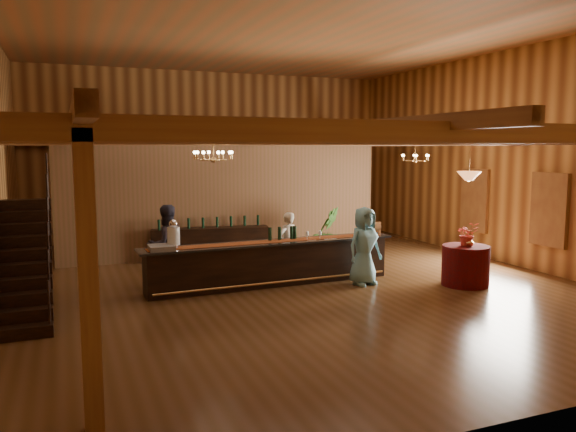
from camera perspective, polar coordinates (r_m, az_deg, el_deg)
name	(u,v)px	position (r m, az deg, el deg)	size (l,w,h in m)	color
floor	(291,281)	(12.81, 0.31, -6.61)	(14.00, 14.00, 0.00)	#462B14
ceiling	(291,31)	(12.70, 0.33, 18.28)	(14.00, 14.00, 0.00)	#A86033
wall_back	(213,155)	(19.13, -7.64, 6.12)	(12.00, 0.10, 5.50)	#C18A44
wall_front	(539,172)	(6.53, 24.17, 4.13)	(12.00, 0.10, 5.50)	#C18A44
wall_right	(504,158)	(15.73, 21.12, 5.56)	(0.10, 14.00, 5.50)	#C18A44
beam_grid	(283,137)	(12.93, -0.53, 8.00)	(11.90, 13.90, 0.39)	olive
support_posts	(300,213)	(12.08, 1.21, 0.27)	(9.20, 10.20, 3.20)	olive
partition_wall	(227,200)	(15.68, -6.20, 1.58)	(9.00, 0.18, 3.10)	brown
window_right_front	(549,210)	(14.63, 25.02, 0.59)	(0.12, 1.05, 1.75)	white
window_right_back	(475,200)	(16.51, 18.45, 1.53)	(0.12, 1.05, 1.75)	white
staircase	(22,262)	(11.01, -25.44, -4.22)	(1.00, 2.80, 2.00)	black
backroom_boxes	(217,227)	(17.77, -7.26, -1.12)	(4.10, 0.60, 1.10)	black
tasting_bar	(272,263)	(12.38, -1.69, -4.78)	(5.79, 0.95, 0.97)	black
beverage_dispenser	(173,234)	(11.67, -11.56, -1.85)	(0.26, 0.26, 0.60)	silver
glass_rack_tray	(161,248)	(11.56, -12.73, -3.15)	(0.50, 0.50, 0.10)	gray
raffle_drum	(374,227)	(13.41, 8.74, -1.13)	(0.34, 0.24, 0.30)	#A4662E
bar_bottle_0	(270,234)	(12.37, -1.85, -1.86)	(0.07, 0.07, 0.30)	black
bar_bottle_1	(279,234)	(12.46, -0.88, -1.79)	(0.07, 0.07, 0.30)	black
bar_bottle_2	(292,233)	(12.57, 0.37, -1.71)	(0.07, 0.07, 0.30)	black
bar_bottle_3	(295,232)	(12.61, 0.70, -1.69)	(0.07, 0.07, 0.30)	black
backbar_shelf	(210,244)	(15.27, -7.88, -2.79)	(3.11, 0.49, 0.88)	black
round_table	(465,266)	(12.93, 17.59, -4.82)	(1.02, 1.02, 0.88)	#550303
chandelier_left	(213,155)	(11.50, -7.59, 6.15)	(0.80, 0.80, 0.50)	tan
chandelier_right	(415,157)	(15.97, 12.79, 5.82)	(0.80, 0.80, 0.62)	tan
pendant_lamp	(469,176)	(12.69, 17.91, 3.89)	(0.52, 0.52, 0.90)	tan
bartender	(288,244)	(13.29, -0.05, -2.82)	(0.55, 0.36, 1.50)	silver
staff_second	(166,245)	(12.54, -12.27, -2.92)	(0.86, 0.67, 1.78)	#292735
guest	(364,246)	(12.45, 7.76, -3.03)	(0.84, 0.55, 1.72)	#6CB0C2
floor_plant	(326,232)	(15.57, 3.92, -1.61)	(0.76, 0.61, 1.39)	#285119
table_flowers	(467,234)	(12.82, 17.75, -1.74)	(0.47, 0.41, 0.52)	#C2392E
table_vase	(469,239)	(12.77, 17.95, -2.26)	(0.16, 0.16, 0.31)	tan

